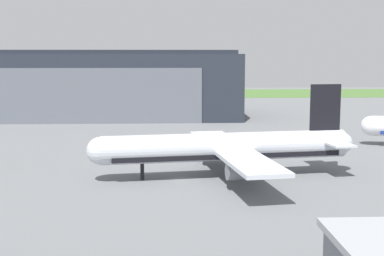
% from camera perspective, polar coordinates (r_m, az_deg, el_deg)
% --- Properties ---
extents(ground_plane, '(440.00, 440.00, 0.00)m').
position_cam_1_polar(ground_plane, '(76.17, -1.08, -5.66)').
color(ground_plane, slate).
extents(grass_field_strip, '(440.00, 56.00, 0.08)m').
position_cam_1_polar(grass_field_strip, '(250.23, -2.04, 3.79)').
color(grass_field_strip, '#496D32').
rests_on(grass_field_strip, ground_plane).
extents(maintenance_hangar, '(95.22, 36.54, 19.53)m').
position_cam_1_polar(maintenance_hangar, '(158.97, -12.51, 4.61)').
color(maintenance_hangar, '#232833').
rests_on(maintenance_hangar, ground_plane).
extents(airliner_near_right, '(39.94, 36.01, 13.57)m').
position_cam_1_polar(airliner_near_right, '(77.54, 3.71, -2.17)').
color(airliner_near_right, silver).
rests_on(airliner_near_right, ground_plane).
extents(ops_van, '(4.13, 3.50, 2.27)m').
position_cam_1_polar(ops_van, '(107.93, 1.52, -0.95)').
color(ops_van, '#B7BCC6').
rests_on(ops_van, ground_plane).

